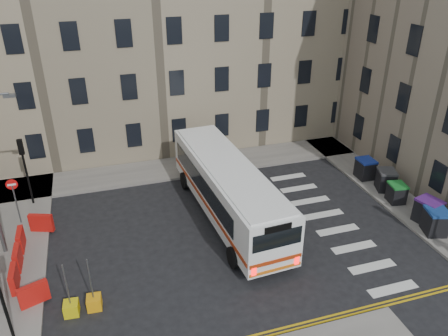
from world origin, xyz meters
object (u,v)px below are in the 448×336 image
wheelie_bin_b (428,211)px  wheelie_bin_a (435,221)px  wheelie_bin_d (386,180)px  wheelie_bin_c (397,193)px  wheelie_bin_e (365,168)px  bollard_yellow (71,308)px  bus (227,188)px  bollard_chevron (94,302)px

wheelie_bin_b → wheelie_bin_a: bearing=-122.6°
wheelie_bin_a → wheelie_bin_d: size_ratio=1.00×
wheelie_bin_c → wheelie_bin_e: (-0.04, 3.20, 0.07)m
bollard_yellow → wheelie_bin_a: bearing=0.5°
wheelie_bin_b → bollard_yellow: wheelie_bin_b is taller
wheelie_bin_a → bollard_yellow: wheelie_bin_a is taller
wheelie_bin_a → wheelie_bin_b: wheelie_bin_b is taller
wheelie_bin_a → wheelie_bin_c: bearing=105.6°
bus → bollard_chevron: bus is taller
wheelie_bin_b → wheelie_bin_e: bearing=78.3°
bus → bollard_yellow: 10.07m
bollard_chevron → wheelie_bin_a: bearing=0.3°
bus → wheelie_bin_a: 11.18m
bus → wheelie_bin_d: (10.29, -0.26, -1.05)m
bollard_chevron → wheelie_bin_d: bearing=15.2°
bus → bollard_yellow: size_ratio=20.13×
wheelie_bin_a → wheelie_bin_b: size_ratio=1.00×
wheelie_bin_b → bollard_yellow: 18.80m
bus → wheelie_bin_c: (10.01, -1.70, -1.13)m
wheelie_bin_a → wheelie_bin_d: (0.34, 4.73, -0.02)m
bus → wheelie_bin_a: bearing=-30.3°
wheelie_bin_a → bollard_chevron: wheelie_bin_a is taller
bus → wheelie_bin_b: bearing=-25.2°
wheelie_bin_b → bollard_yellow: (-18.76, -1.11, -0.55)m
wheelie_bin_a → wheelie_bin_d: bearing=102.5°
wheelie_bin_d → wheelie_bin_a: bearing=-73.9°
wheelie_bin_a → wheelie_bin_c: 3.29m
wheelie_bin_e → bollard_chevron: bearing=-157.4°
wheelie_bin_b → wheelie_bin_d: bearing=74.9°
bus → wheelie_bin_d: bus is taller
wheelie_bin_a → wheelie_bin_c: size_ratio=1.25×
bus → bollard_yellow: (-8.50, -5.16, -1.57)m
wheelie_bin_c → wheelie_bin_b: bearing=-74.1°
wheelie_bin_a → wheelie_bin_c: (0.06, 3.29, -0.10)m
wheelie_bin_d → bollard_chevron: 18.51m
bollard_yellow → bollard_chevron: bearing=3.7°
wheelie_bin_b → wheelie_bin_e: 5.55m
wheelie_bin_a → bollard_chevron: size_ratio=2.49×
wheelie_bin_c → bollard_chevron: size_ratio=2.00×
wheelie_bin_c → wheelie_bin_d: size_ratio=0.81×
wheelie_bin_c → wheelie_bin_e: bearing=100.5°
bollard_yellow → bollard_chevron: (0.93, 0.06, 0.00)m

